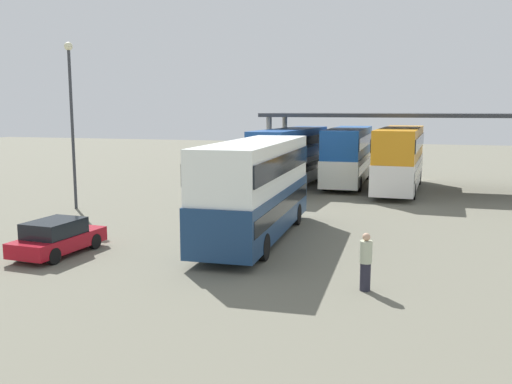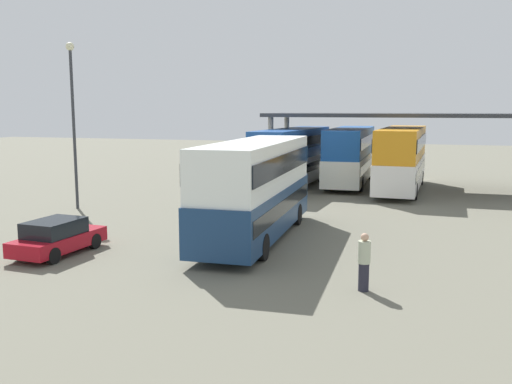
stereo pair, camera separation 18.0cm
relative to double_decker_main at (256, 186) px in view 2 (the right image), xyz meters
name	(u,v)px [view 2 (the right image)]	position (x,y,z in m)	size (l,w,h in m)	color
ground_plane	(233,252)	(-0.20, -2.42, -2.27)	(140.00, 140.00, 0.00)	#696758
double_decker_main	(256,186)	(0.00, 0.00, 0.00)	(2.90, 10.61, 4.13)	navy
parked_hatchback	(57,237)	(-6.41, -4.71, -1.60)	(1.89, 3.91, 1.35)	#A10D1A
double_decker_near_canopy	(292,155)	(-2.11, 15.41, -0.02)	(3.23, 11.69, 4.08)	white
double_decker_mid_row	(350,154)	(1.48, 18.30, -0.03)	(2.71, 10.95, 4.06)	white
double_decker_far_right	(402,157)	(5.18, 16.11, 0.03)	(2.96, 11.46, 4.19)	white
depot_canopy	(430,118)	(6.89, 16.91, 2.56)	(21.92, 5.92, 5.15)	#33353A
lamppost_tall	(73,107)	(-11.56, 3.98, 3.26)	(0.44, 0.44, 8.94)	#33353A
pedestrian_waiting	(364,262)	(5.13, -5.61, -1.37)	(0.38, 0.38, 1.79)	#262633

